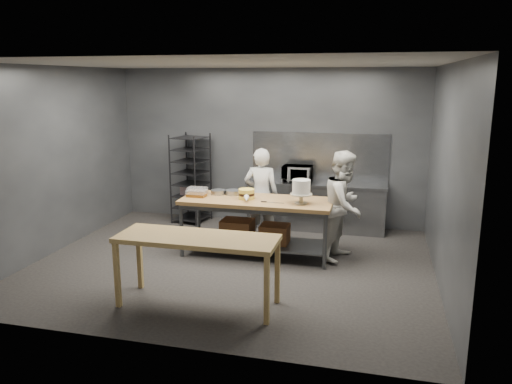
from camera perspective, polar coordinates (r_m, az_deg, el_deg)
ground at (r=7.78m, az=-2.73°, el=-8.20°), size 6.00×6.00×0.00m
back_wall at (r=9.77m, az=1.43°, el=5.20°), size 6.00×0.04×3.00m
work_table at (r=8.02m, az=-0.08°, el=-3.25°), size 2.40×0.90×0.92m
near_counter at (r=6.21m, az=-6.74°, el=-5.82°), size 2.00×0.70×0.90m
back_counter at (r=9.49m, az=6.86°, el=-1.56°), size 2.60×0.60×0.90m
splashback_panel at (r=9.61m, az=7.24°, el=4.07°), size 2.60×0.02×0.90m
speed_rack at (r=9.93m, az=-7.45°, el=1.46°), size 0.71×0.75×1.75m
chef_behind at (r=8.65m, az=0.60°, el=-0.35°), size 0.62×0.43×1.64m
chef_right at (r=7.90m, az=10.02°, el=-1.52°), size 0.88×1.00×1.72m
microwave at (r=9.42m, az=4.73°, el=2.10°), size 0.54×0.37×0.30m
frosted_cake_stand at (r=7.62m, az=5.20°, el=0.41°), size 0.34×0.34×0.37m
layer_cake at (r=7.94m, az=-1.09°, el=-0.23°), size 0.25×0.25×0.16m
cake_pans at (r=8.26m, az=-3.44°, el=-0.03°), size 0.50×0.30×0.07m
piping_bag at (r=7.75m, az=-1.09°, el=-0.70°), size 0.21×0.40×0.12m
offset_spatula at (r=7.72m, az=1.54°, el=-1.17°), size 0.36×0.02×0.02m
pastry_clamshells at (r=8.24m, az=-6.77°, el=0.01°), size 0.37×0.39×0.11m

